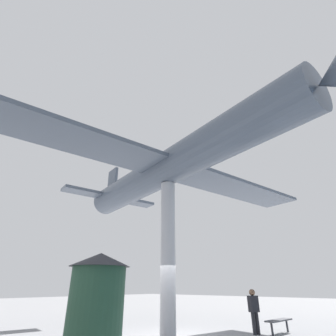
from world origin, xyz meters
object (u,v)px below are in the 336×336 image
support_pylon_central (168,252)px  info_kiosk (94,327)px  suspended_airplane (169,167)px  plaza_bench (279,321)px  visitor_person (254,308)px

support_pylon_central → info_kiosk: (5.86, 3.60, -1.89)m
support_pylon_central → info_kiosk: 7.13m
suspended_airplane → info_kiosk: bearing=42.8°
info_kiosk → plaza_bench: bearing=-175.9°
plaza_bench → info_kiosk: info_kiosk is taller
suspended_airplane → info_kiosk: 8.91m
visitor_person → plaza_bench: size_ratio=0.97×
suspended_airplane → info_kiosk: suspended_airplane is taller
visitor_person → suspended_airplane: bearing=165.9°
visitor_person → plaza_bench: 1.12m
plaza_bench → visitor_person: bearing=-39.5°
suspended_airplane → support_pylon_central: bearing=-90.0°
plaza_bench → info_kiosk: (9.31, 0.67, 0.72)m
support_pylon_central → visitor_person: 4.11m
suspended_airplane → plaza_bench: suspended_airplane is taller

